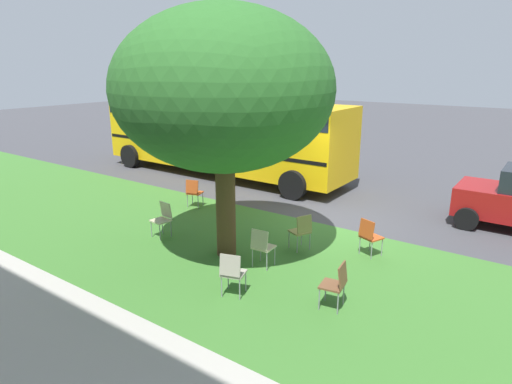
# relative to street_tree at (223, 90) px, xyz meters

# --- Properties ---
(ground) EXTENTS (80.00, 80.00, 0.00)m
(ground) POSITION_rel_street_tree_xyz_m (-0.87, -3.26, -3.70)
(ground) COLOR #424247
(grass_verge) EXTENTS (48.00, 6.00, 0.01)m
(grass_verge) POSITION_rel_street_tree_xyz_m (-0.87, -0.06, -3.69)
(grass_verge) COLOR #3D752D
(grass_verge) RESTS_ON ground
(sidewalk_strip) EXTENTS (48.00, 2.80, 0.01)m
(sidewalk_strip) POSITION_rel_street_tree_xyz_m (-0.87, 4.34, -3.69)
(sidewalk_strip) COLOR #ADA89E
(sidewalk_strip) RESTS_ON ground
(street_tree) EXTENTS (4.65, 4.65, 5.43)m
(street_tree) POSITION_rel_street_tree_xyz_m (0.00, 0.00, 0.00)
(street_tree) COLOR brown
(street_tree) RESTS_ON ground
(chair_0) EXTENTS (0.48, 0.47, 0.88)m
(chair_0) POSITION_rel_street_tree_xyz_m (-3.08, 0.71, -3.18)
(chair_0) COLOR brown
(chair_0) RESTS_ON ground
(chair_1) EXTENTS (0.52, 0.53, 0.88)m
(chair_1) POSITION_rel_street_tree_xyz_m (-1.31, 1.43, -3.18)
(chair_1) COLOR #ADA393
(chair_1) RESTS_ON ground
(chair_2) EXTENTS (0.56, 0.55, 0.88)m
(chair_2) POSITION_rel_street_tree_xyz_m (-1.29, -1.19, -3.18)
(chair_2) COLOR olive
(chair_2) RESTS_ON ground
(chair_3) EXTENTS (0.54, 0.54, 0.88)m
(chair_3) POSITION_rel_street_tree_xyz_m (-2.71, -1.79, -3.18)
(chair_3) COLOR #C64C1E
(chair_3) RESTS_ON ground
(chair_4) EXTENTS (0.46, 0.47, 0.88)m
(chair_4) POSITION_rel_street_tree_xyz_m (2.00, 0.08, -3.18)
(chair_4) COLOR beige
(chair_4) RESTS_ON ground
(chair_5) EXTENTS (0.44, 0.45, 0.88)m
(chair_5) POSITION_rel_street_tree_xyz_m (-1.06, 0.10, -3.18)
(chair_5) COLOR beige
(chair_5) RESTS_ON ground
(chair_6) EXTENTS (0.52, 0.52, 0.88)m
(chair_6) POSITION_rel_street_tree_xyz_m (2.99, -2.12, -3.18)
(chair_6) COLOR #C64C1E
(chair_6) RESTS_ON ground
(school_bus) EXTENTS (10.40, 2.80, 2.88)m
(school_bus) POSITION_rel_street_tree_xyz_m (4.95, -5.84, -1.94)
(school_bus) COLOR yellow
(school_bus) RESTS_ON ground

